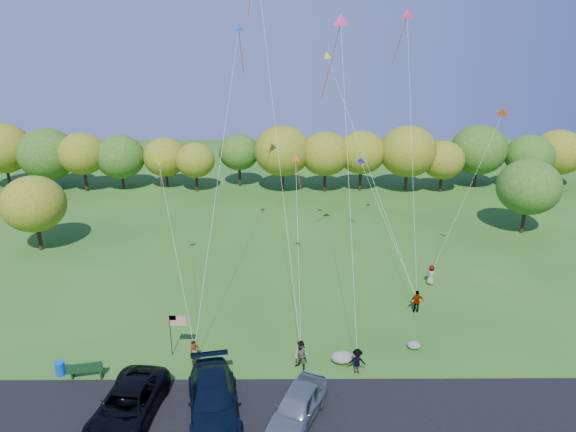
# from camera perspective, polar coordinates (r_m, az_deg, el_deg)

# --- Properties ---
(ground) EXTENTS (140.00, 140.00, 0.00)m
(ground) POSITION_cam_1_polar(r_m,az_deg,el_deg) (31.62, -1.09, -16.65)
(ground) COLOR #235718
(ground) RESTS_ON ground
(asphalt_lane) EXTENTS (44.00, 6.00, 0.06)m
(asphalt_lane) POSITION_cam_1_polar(r_m,az_deg,el_deg) (28.47, -1.19, -21.36)
(asphalt_lane) COLOR black
(asphalt_lane) RESTS_ON ground
(treeline) EXTENTS (74.12, 28.02, 8.37)m
(treeline) POSITION_cam_1_polar(r_m,az_deg,el_deg) (63.49, 3.83, 6.75)
(treeline) COLOR #352313
(treeline) RESTS_ON ground
(minivan_dark) EXTENTS (3.48, 6.32, 1.68)m
(minivan_dark) POSITION_cam_1_polar(r_m,az_deg,el_deg) (28.91, -17.41, -19.44)
(minivan_dark) COLOR black
(minivan_dark) RESTS_ON asphalt_lane
(minivan_navy) EXTENTS (3.60, 6.48, 1.78)m
(minivan_navy) POSITION_cam_1_polar(r_m,az_deg,el_deg) (28.33, -8.34, -19.42)
(minivan_navy) COLOR black
(minivan_navy) RESTS_ON asphalt_lane
(minivan_silver) EXTENTS (3.76, 5.29, 1.67)m
(minivan_silver) POSITION_cam_1_polar(r_m,az_deg,el_deg) (27.68, 1.04, -20.40)
(minivan_silver) COLOR #949B9D
(minivan_silver) RESTS_ON asphalt_lane
(flyer_a) EXTENTS (0.69, 0.65, 1.58)m
(flyer_a) POSITION_cam_1_polar(r_m,az_deg,el_deg) (32.08, -10.34, -14.69)
(flyer_a) COLOR #4C4C59
(flyer_a) RESTS_ON ground
(flyer_b) EXTENTS (1.14, 1.12, 1.85)m
(flyer_b) POSITION_cam_1_polar(r_m,az_deg,el_deg) (31.12, 1.47, -15.23)
(flyer_b) COLOR #4C4C59
(flyer_b) RESTS_ON ground
(flyer_c) EXTENTS (1.07, 0.71, 1.55)m
(flyer_c) POSITION_cam_1_polar(r_m,az_deg,el_deg) (31.18, 7.69, -15.68)
(flyer_c) COLOR #4C4C59
(flyer_c) RESTS_ON ground
(flyer_d) EXTENTS (1.03, 0.50, 1.70)m
(flyer_d) POSITION_cam_1_polar(r_m,az_deg,el_deg) (37.84, 14.12, -9.20)
(flyer_d) COLOR #4C4C59
(flyer_d) RESTS_ON ground
(flyer_e) EXTENTS (0.94, 0.91, 1.62)m
(flyer_e) POSITION_cam_1_polar(r_m,az_deg,el_deg) (42.13, 15.61, -6.32)
(flyer_e) COLOR #4C4C59
(flyer_e) RESTS_ON ground
(park_bench) EXTENTS (1.98, 0.69, 1.10)m
(park_bench) POSITION_cam_1_polar(r_m,az_deg,el_deg) (32.67, -21.58, -15.63)
(park_bench) COLOR #133619
(park_bench) RESTS_ON ground
(trash_barrel) EXTENTS (0.56, 0.56, 0.84)m
(trash_barrel) POSITION_cam_1_polar(r_m,az_deg,el_deg) (33.66, -23.99, -15.21)
(trash_barrel) COLOR blue
(trash_barrel) RESTS_ON ground
(flag_assembly) EXTENTS (1.04, 0.67, 2.81)m
(flag_assembly) POSITION_cam_1_polar(r_m,az_deg,el_deg) (32.33, -12.44, -11.73)
(flag_assembly) COLOR black
(flag_assembly) RESTS_ON ground
(boulder_near) EXTENTS (1.35, 1.06, 0.67)m
(boulder_near) POSITION_cam_1_polar(r_m,az_deg,el_deg) (32.15, 6.04, -15.35)
(boulder_near) COLOR gray
(boulder_near) RESTS_ON ground
(boulder_far) EXTENTS (0.86, 0.72, 0.45)m
(boulder_far) POSITION_cam_1_polar(r_m,az_deg,el_deg) (34.19, 13.83, -13.75)
(boulder_far) COLOR slate
(boulder_far) RESTS_ON ground
(kites_aloft) EXTENTS (24.79, 9.30, 17.39)m
(kites_aloft) POSITION_cam_1_polar(r_m,az_deg,el_deg) (39.45, 2.25, 19.66)
(kites_aloft) COLOR #D71760
(kites_aloft) RESTS_ON ground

